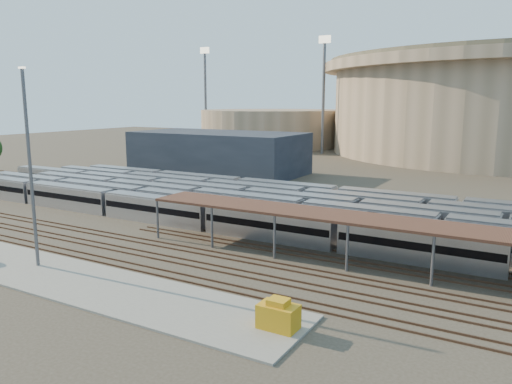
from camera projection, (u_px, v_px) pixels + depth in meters
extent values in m
plane|color=#383026|center=(202.00, 249.00, 59.98)|extent=(420.00, 420.00, 0.00)
cube|color=gray|center=(72.00, 280.00, 49.63)|extent=(50.00, 9.00, 0.20)
cube|color=silver|center=(209.00, 217.00, 68.73)|extent=(112.00, 2.90, 3.60)
cube|color=silver|center=(240.00, 213.00, 71.15)|extent=(112.00, 2.90, 3.60)
cube|color=silver|center=(303.00, 214.00, 70.82)|extent=(112.00, 2.90, 3.60)
cube|color=silver|center=(246.00, 200.00, 80.31)|extent=(112.00, 2.90, 3.60)
cube|color=silver|center=(304.00, 201.00, 79.79)|extent=(112.00, 2.90, 3.60)
cube|color=silver|center=(337.00, 199.00, 81.40)|extent=(112.00, 2.90, 3.60)
cylinder|color=#56565B|center=(158.00, 219.00, 64.56)|extent=(0.30, 0.30, 5.00)
cylinder|color=#56565B|center=(183.00, 211.00, 69.17)|extent=(0.30, 0.30, 5.00)
cylinder|color=#56565B|center=(212.00, 228.00, 60.36)|extent=(0.30, 0.30, 5.00)
cylinder|color=#56565B|center=(236.00, 219.00, 64.96)|extent=(0.30, 0.30, 5.00)
cylinder|color=#56565B|center=(275.00, 237.00, 56.16)|extent=(0.30, 0.30, 5.00)
cylinder|color=#56565B|center=(295.00, 227.00, 60.76)|extent=(0.30, 0.30, 5.00)
cylinder|color=#56565B|center=(347.00, 248.00, 51.95)|extent=(0.30, 0.30, 5.00)
cylinder|color=#56565B|center=(363.00, 236.00, 56.56)|extent=(0.30, 0.30, 5.00)
cylinder|color=#56565B|center=(433.00, 261.00, 47.75)|extent=(0.30, 0.30, 5.00)
cylinder|color=#56565B|center=(443.00, 247.00, 52.36)|extent=(0.30, 0.30, 5.00)
cube|color=#351B15|center=(396.00, 223.00, 51.68)|extent=(60.00, 6.00, 0.30)
cube|color=#4C3323|center=(193.00, 253.00, 58.48)|extent=(170.00, 0.12, 0.18)
cube|color=#4C3323|center=(201.00, 249.00, 59.75)|extent=(170.00, 0.12, 0.18)
cube|color=#4C3323|center=(171.00, 262.00, 55.07)|extent=(170.00, 0.12, 0.18)
cube|color=#4C3323|center=(180.00, 258.00, 56.34)|extent=(170.00, 0.12, 0.18)
cube|color=#4C3323|center=(147.00, 273.00, 51.65)|extent=(170.00, 0.12, 0.18)
cube|color=#4C3323|center=(156.00, 268.00, 52.93)|extent=(170.00, 0.12, 0.18)
cylinder|color=#9C8469|center=(272.00, 128.00, 198.97)|extent=(56.00, 56.00, 14.00)
cube|color=#1E232D|center=(218.00, 152.00, 123.13)|extent=(42.00, 20.00, 10.00)
cylinder|color=#56565B|center=(323.00, 99.00, 165.22)|extent=(1.00, 1.00, 36.00)
cube|color=#FFF2CC|center=(325.00, 39.00, 161.74)|extent=(4.00, 0.60, 2.40)
cylinder|color=#56565B|center=(206.00, 100.00, 200.71)|extent=(1.00, 1.00, 36.00)
cube|color=#FFF2CC|center=(205.00, 50.00, 197.24)|extent=(4.00, 0.60, 2.40)
cylinder|color=#56565B|center=(418.00, 100.00, 198.04)|extent=(1.00, 1.00, 36.00)
cube|color=#FFF2CC|center=(421.00, 50.00, 194.57)|extent=(4.00, 0.60, 2.40)
cylinder|color=#56565B|center=(30.00, 170.00, 51.79)|extent=(0.36, 0.36, 20.60)
cube|color=#FFF2CC|center=(22.00, 68.00, 49.91)|extent=(0.80, 0.30, 0.20)
cube|color=#C38912|center=(278.00, 316.00, 38.67)|extent=(3.09, 1.94, 1.92)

